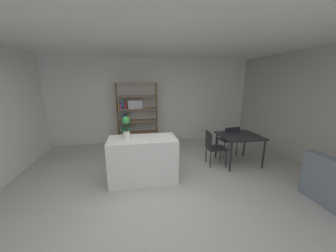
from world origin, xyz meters
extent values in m
plane|color=beige|center=(0.00, 0.00, 0.00)|extent=(10.18, 10.18, 0.00)
cube|color=white|center=(0.00, 0.00, 2.83)|extent=(7.39, 6.50, 0.06)
cube|color=silver|center=(0.00, 3.22, 1.40)|extent=(7.39, 0.06, 2.80)
cube|color=#B2ADA3|center=(3.66, 0.00, 1.40)|extent=(0.06, 6.50, 2.80)
cube|color=white|center=(-0.22, 0.55, 0.46)|extent=(1.38, 0.68, 0.92)
cylinder|color=white|center=(-0.53, 0.61, 0.98)|extent=(0.13, 0.13, 0.13)
cylinder|color=#476633|center=(-0.53, 0.61, 1.14)|extent=(0.01, 0.01, 0.18)
sphere|color=#2F833A|center=(-0.53, 0.61, 1.29)|extent=(0.15, 0.15, 0.15)
cube|color=#997551|center=(-0.90, 2.87, 1.01)|extent=(0.02, 0.38, 2.02)
cube|color=#997551|center=(0.35, 2.87, 1.01)|extent=(0.02, 0.38, 2.02)
cube|color=#997551|center=(-0.27, 2.87, 2.01)|extent=(1.28, 0.38, 0.02)
cube|color=#997551|center=(-0.27, 2.87, 0.01)|extent=(1.28, 0.38, 0.02)
cube|color=#997551|center=(-0.27, 2.87, 0.42)|extent=(1.24, 0.38, 0.02)
cube|color=#997551|center=(-0.27, 2.87, 0.81)|extent=(1.24, 0.38, 0.02)
cube|color=#997551|center=(-0.27, 2.87, 1.21)|extent=(1.24, 0.38, 0.02)
cube|color=#997551|center=(-0.27, 2.87, 1.60)|extent=(1.24, 0.38, 0.02)
cube|color=#338E4C|center=(-0.76, 2.87, 0.50)|extent=(0.05, 0.32, 0.14)
cube|color=#338E4C|center=(-0.69, 2.87, 0.52)|extent=(0.04, 0.32, 0.18)
cube|color=#38383D|center=(-0.64, 2.87, 0.53)|extent=(0.04, 0.32, 0.20)
cube|color=#338E4C|center=(-0.57, 2.87, 0.55)|extent=(0.04, 0.32, 0.24)
cube|color=#2D6BAD|center=(-0.70, 2.87, 0.92)|extent=(0.06, 0.32, 0.19)
cube|color=#338E4C|center=(-0.63, 2.87, 0.92)|extent=(0.04, 0.32, 0.20)
cube|color=gold|center=(-0.57, 2.87, 0.90)|extent=(0.05, 0.32, 0.15)
cube|color=gold|center=(-0.83, 2.87, 1.31)|extent=(0.03, 0.32, 0.18)
cube|color=#8E4793|center=(-0.77, 2.87, 1.31)|extent=(0.05, 0.32, 0.17)
cube|color=#2D6BAD|center=(-0.70, 2.87, 1.35)|extent=(0.04, 0.32, 0.25)
cube|color=red|center=(-0.63, 2.87, 1.32)|extent=(0.05, 0.32, 0.20)
cube|color=#B7BABC|center=(-0.34, 2.87, 1.35)|extent=(0.44, 0.32, 0.26)
cube|color=#232328|center=(2.21, 0.94, 0.73)|extent=(0.97, 0.90, 0.03)
cylinder|color=#232328|center=(1.78, 0.55, 0.36)|extent=(0.04, 0.04, 0.72)
cylinder|color=#232328|center=(2.63, 0.55, 0.36)|extent=(0.04, 0.04, 0.72)
cylinder|color=#232328|center=(1.78, 1.34, 0.36)|extent=(0.04, 0.04, 0.72)
cylinder|color=#232328|center=(2.63, 1.34, 0.36)|extent=(0.04, 0.04, 0.72)
cube|color=#232328|center=(1.60, 0.94, 0.44)|extent=(0.48, 0.45, 0.03)
cube|color=#232328|center=(1.39, 0.96, 0.66)|extent=(0.07, 0.42, 0.41)
cylinder|color=#232328|center=(1.78, 0.75, 0.22)|extent=(0.03, 0.03, 0.43)
cylinder|color=#232328|center=(1.81, 1.10, 0.22)|extent=(0.03, 0.03, 0.43)
cylinder|color=#232328|center=(1.39, 0.78, 0.22)|extent=(0.03, 0.03, 0.43)
cylinder|color=#232328|center=(1.42, 1.14, 0.22)|extent=(0.03, 0.03, 0.43)
cube|color=#232328|center=(2.21, 1.52, 0.45)|extent=(0.50, 0.47, 0.03)
cube|color=#232328|center=(2.23, 1.32, 0.66)|extent=(0.46, 0.08, 0.38)
cylinder|color=#232328|center=(2.38, 1.71, 0.22)|extent=(0.03, 0.03, 0.44)
cylinder|color=#232328|center=(1.99, 1.67, 0.22)|extent=(0.03, 0.03, 0.44)
cylinder|color=#232328|center=(2.42, 1.36, 0.22)|extent=(0.03, 0.03, 0.44)
cylinder|color=#232328|center=(2.03, 1.32, 0.22)|extent=(0.03, 0.03, 0.44)
cube|color=slate|center=(3.14, -0.48, 0.47)|extent=(0.65, 0.14, 0.20)
camera|label=1|loc=(-0.33, -2.99, 2.03)|focal=19.30mm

